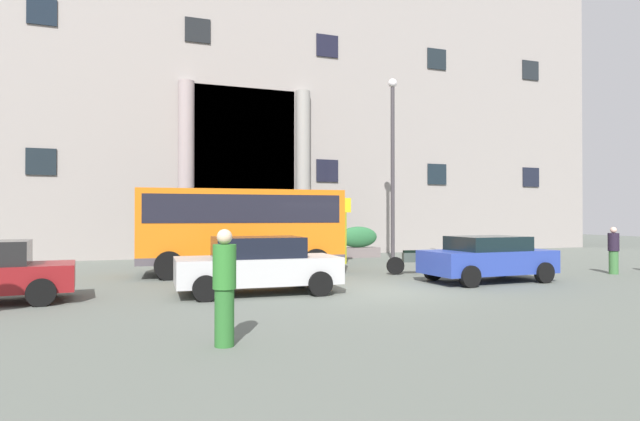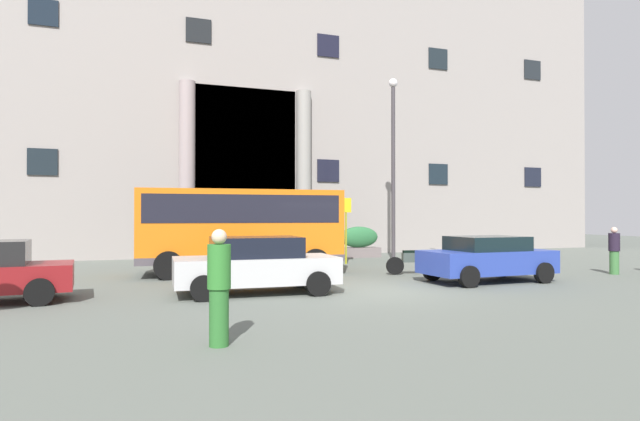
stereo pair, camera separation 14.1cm
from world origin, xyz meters
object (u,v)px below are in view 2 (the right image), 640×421
(orange_minibus, at_px, (241,224))
(parked_hatchback_near, at_px, (487,258))
(motorcycle_near_kerb, at_px, (415,261))
(lamppost_plaza_centre, at_px, (393,155))
(parked_compact_extra, at_px, (256,264))
(pedestrian_child_trailing, at_px, (614,251))
(hedge_planter_far_west, at_px, (359,242))
(pedestrian_man_crossing, at_px, (219,287))
(hedge_planter_far_east, at_px, (267,246))
(hedge_planter_entrance_left, at_px, (198,244))
(bus_stop_sign, at_px, (346,223))

(orange_minibus, xyz_separation_m, parked_hatchback_near, (6.59, -4.78, -0.99))
(motorcycle_near_kerb, bearing_deg, lamppost_plaza_centre, 81.42)
(parked_compact_extra, height_order, parked_hatchback_near, parked_compact_extra)
(parked_compact_extra, relative_size, pedestrian_child_trailing, 2.59)
(hedge_planter_far_west, xyz_separation_m, pedestrian_man_crossing, (-9.07, -15.00, 0.20))
(orange_minibus, xyz_separation_m, hedge_planter_far_east, (2.19, 5.02, -1.06))
(motorcycle_near_kerb, height_order, lamppost_plaza_centre, lamppost_plaza_centre)
(orange_minibus, height_order, pedestrian_child_trailing, orange_minibus)
(hedge_planter_far_west, bearing_deg, lamppost_plaza_centre, -66.87)
(hedge_planter_far_west, distance_m, hedge_planter_far_east, 4.57)
(hedge_planter_far_west, height_order, pedestrian_child_trailing, pedestrian_child_trailing)
(hedge_planter_entrance_left, bearing_deg, orange_minibus, -79.34)
(bus_stop_sign, height_order, hedge_planter_entrance_left, bus_stop_sign)
(pedestrian_man_crossing, relative_size, lamppost_plaza_centre, 0.22)
(hedge_planter_far_east, distance_m, parked_compact_extra, 10.14)
(hedge_planter_far_west, xyz_separation_m, hedge_planter_entrance_left, (-7.63, -0.43, 0.08))
(parked_hatchback_near, xyz_separation_m, pedestrian_man_crossing, (-8.90, -5.14, 0.19))
(hedge_planter_far_east, xyz_separation_m, pedestrian_man_crossing, (-4.50, -14.94, 0.26))
(parked_hatchback_near, relative_size, motorcycle_near_kerb, 1.96)
(hedge_planter_far_west, height_order, pedestrian_man_crossing, pedestrian_man_crossing)
(hedge_planter_far_west, xyz_separation_m, motorcycle_near_kerb, (-1.21, -7.36, -0.26))
(parked_hatchback_near, distance_m, lamppost_plaza_centre, 8.94)
(bus_stop_sign, bearing_deg, hedge_planter_far_west, 57.35)
(hedge_planter_far_west, distance_m, parked_hatchback_near, 9.87)
(pedestrian_man_crossing, distance_m, pedestrian_child_trailing, 15.27)
(orange_minibus, relative_size, pedestrian_man_crossing, 3.87)
(parked_compact_extra, bearing_deg, hedge_planter_entrance_left, 94.51)
(hedge_planter_far_east, height_order, pedestrian_child_trailing, pedestrian_child_trailing)
(parked_compact_extra, xyz_separation_m, lamppost_plaza_centre, (8.14, 7.88, 4.00))
(parked_compact_extra, relative_size, lamppost_plaza_centre, 0.51)
(pedestrian_man_crossing, xyz_separation_m, lamppost_plaza_centre, (9.90, 13.06, 3.84))
(hedge_planter_far_east, xyz_separation_m, pedestrian_child_trailing, (9.80, -9.60, 0.16))
(orange_minibus, bearing_deg, bus_stop_sign, 28.36)
(hedge_planter_entrance_left, distance_m, parked_hatchback_near, 12.04)
(orange_minibus, distance_m, pedestrian_man_crossing, 10.22)
(motorcycle_near_kerb, height_order, pedestrian_man_crossing, pedestrian_man_crossing)
(parked_hatchback_near, height_order, pedestrian_child_trailing, pedestrian_child_trailing)
(hedge_planter_entrance_left, bearing_deg, parked_compact_extra, -88.00)
(pedestrian_man_crossing, height_order, pedestrian_child_trailing, pedestrian_man_crossing)
(hedge_planter_far_west, bearing_deg, hedge_planter_far_east, -179.21)
(hedge_planter_far_west, distance_m, pedestrian_man_crossing, 17.53)
(hedge_planter_far_west, relative_size, lamppost_plaza_centre, 0.25)
(hedge_planter_far_east, xyz_separation_m, parked_compact_extra, (-2.74, -9.76, 0.10))
(pedestrian_man_crossing, bearing_deg, motorcycle_near_kerb, 49.82)
(hedge_planter_far_east, height_order, lamppost_plaza_centre, lamppost_plaza_centre)
(hedge_planter_far_west, height_order, parked_hatchback_near, hedge_planter_far_west)
(pedestrian_man_crossing, relative_size, pedestrian_child_trailing, 1.11)
(hedge_planter_far_west, relative_size, parked_compact_extra, 0.49)
(motorcycle_near_kerb, bearing_deg, orange_minibus, 169.87)
(hedge_planter_far_west, relative_size, pedestrian_child_trailing, 1.27)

